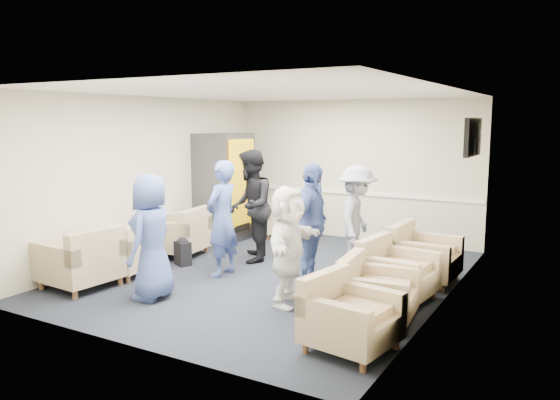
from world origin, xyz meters
The scene contains 25 objects.
floor centered at (0.00, 0.00, 0.00)m, with size 6.00×6.00×0.00m, color black.
ceiling centered at (0.00, 0.00, 2.70)m, with size 6.00×6.00×0.00m, color white.
back_wall centered at (0.00, 3.00, 1.35)m, with size 5.00×0.02×2.70m, color beige.
front_wall centered at (0.00, -3.00, 1.35)m, with size 5.00×0.02×2.70m, color beige.
left_wall centered at (-2.50, 0.00, 1.35)m, with size 0.02×6.00×2.70m, color beige.
right_wall centered at (2.50, 0.00, 1.35)m, with size 0.02×6.00×2.70m, color beige.
chair_rail centered at (0.00, 2.98, 0.90)m, with size 4.98×0.04×0.06m, color white.
tv centered at (2.44, 1.80, 2.05)m, with size 0.10×1.00×0.58m.
armchair_left_near centered at (-1.95, -1.89, 0.36)m, with size 0.97×0.97×0.73m.
armchair_left_mid centered at (-1.93, -1.12, 0.34)m, with size 0.98×0.98×0.68m.
armchair_left_far centered at (-1.98, 0.19, 0.35)m, with size 1.01×1.01×0.71m.
armchair_right_near centered at (2.01, -1.98, 0.32)m, with size 0.93×0.93×0.65m.
armchair_right_midnear centered at (1.96, -1.09, 0.32)m, with size 0.89×0.89×0.64m.
armchair_right_midfar centered at (1.93, -0.23, 0.34)m, with size 0.93×0.93×0.68m.
armchair_right_far centered at (2.00, 0.75, 0.35)m, with size 0.90×0.90×0.70m.
armchair_corner centered at (-1.23, 2.41, 0.31)m, with size 1.07×1.07×0.61m.
vending_machine centered at (-2.09, 1.65, 1.03)m, with size 0.83×0.97×2.06m.
backpack centered at (-1.54, -0.26, 0.24)m, with size 0.32×0.28×0.46m.
pillow centered at (-1.96, -1.88, 0.54)m, with size 0.43×0.33×0.12m, color white.
person_front_left centered at (-0.82, -1.73, 0.81)m, with size 0.80×0.52×1.63m, color #3E5195.
person_mid_left centered at (-0.66, -0.40, 0.86)m, with size 0.63×0.41×1.72m, color #3E5195.
person_back_left centered at (-0.75, 0.51, 0.92)m, with size 0.89×0.70×1.84m, color black.
person_back_right centered at (1.01, 0.75, 0.82)m, with size 1.06×0.61×1.64m, color silver.
person_mid_right centered at (0.72, -0.22, 0.86)m, with size 1.01×0.42×1.72m, color #3E5195.
person_front_right centered at (0.83, -1.06, 0.75)m, with size 1.40×0.44×1.51m, color white.
Camera 1 is at (4.04, -6.86, 2.30)m, focal length 35.00 mm.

